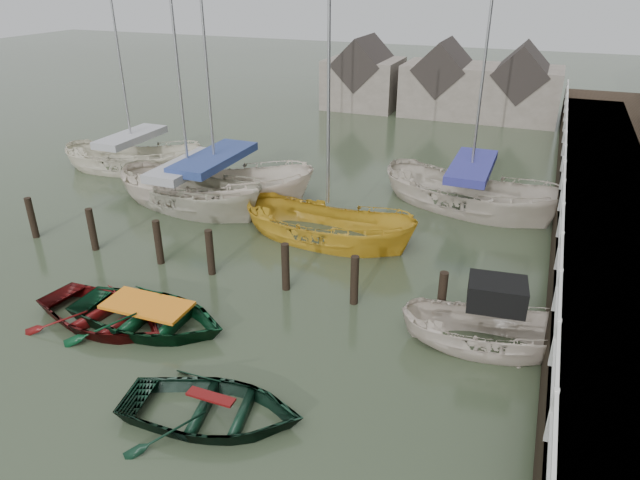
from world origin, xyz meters
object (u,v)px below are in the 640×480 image
at_px(rowboat_green, 150,326).
at_px(sailboat_e, 136,168).
at_px(rowboat_red, 105,323).
at_px(sailboat_b, 218,200).
at_px(sailboat_d, 467,206).
at_px(rowboat_dkgreen, 213,419).
at_px(sailboat_a, 192,204).
at_px(sailboat_c, 328,239).
at_px(motorboat, 489,344).

relative_size(rowboat_green, sailboat_e, 0.42).
height_order(rowboat_red, sailboat_b, sailboat_b).
relative_size(sailboat_b, sailboat_e, 1.18).
height_order(rowboat_green, sailboat_d, sailboat_d).
relative_size(rowboat_dkgreen, sailboat_d, 0.31).
bearing_deg(rowboat_red, rowboat_green, -65.53).
height_order(rowboat_red, rowboat_green, rowboat_green).
xyz_separation_m(sailboat_a, sailboat_e, (-4.72, 2.69, -0.00)).
relative_size(rowboat_dkgreen, sailboat_b, 0.32).
height_order(rowboat_red, rowboat_dkgreen, rowboat_red).
height_order(rowboat_green, rowboat_dkgreen, rowboat_green).
bearing_deg(rowboat_dkgreen, sailboat_e, 31.96).
xyz_separation_m(rowboat_green, sailboat_b, (-2.86, 8.00, 0.06)).
bearing_deg(sailboat_c, sailboat_d, -35.06).
bearing_deg(rowboat_green, motorboat, -75.53).
distance_m(sailboat_a, sailboat_e, 5.43).
bearing_deg(sailboat_c, rowboat_red, 158.65).
relative_size(motorboat, sailboat_d, 0.37).
bearing_deg(sailboat_d, rowboat_green, 168.02).
xyz_separation_m(rowboat_red, rowboat_green, (1.15, 0.32, 0.00)).
distance_m(rowboat_dkgreen, sailboat_d, 13.49).
xyz_separation_m(rowboat_dkgreen, sailboat_c, (-0.90, 8.67, 0.01)).
xyz_separation_m(rowboat_red, sailboat_b, (-1.71, 8.32, 0.06)).
xyz_separation_m(rowboat_dkgreen, sailboat_d, (2.98, 13.15, 0.06)).
distance_m(motorboat, sailboat_d, 8.85).
height_order(sailboat_b, sailboat_e, sailboat_b).
bearing_deg(motorboat, rowboat_red, 99.08).
bearing_deg(sailboat_c, sailboat_a, 87.50).
relative_size(rowboat_green, sailboat_b, 0.36).
xyz_separation_m(rowboat_green, sailboat_e, (-8.25, 9.95, 0.06)).
distance_m(rowboat_dkgreen, sailboat_c, 8.71).
height_order(rowboat_dkgreen, sailboat_c, sailboat_c).
relative_size(motorboat, sailboat_c, 0.41).
bearing_deg(motorboat, rowboat_green, 99.09).
height_order(sailboat_a, sailboat_b, sailboat_a).
distance_m(rowboat_dkgreen, sailboat_e, 16.74).
distance_m(rowboat_red, motorboat, 9.50).
distance_m(rowboat_green, motorboat, 8.31).
height_order(rowboat_green, sailboat_b, sailboat_b).
bearing_deg(rowboat_green, sailboat_c, -20.91).
height_order(rowboat_dkgreen, sailboat_e, sailboat_e).
bearing_deg(sailboat_a, rowboat_dkgreen, -132.44).
xyz_separation_m(motorboat, sailboat_a, (-11.54, 5.02, -0.04)).
relative_size(sailboat_a, sailboat_d, 0.99).
bearing_deg(sailboat_e, sailboat_c, -118.96).
bearing_deg(sailboat_b, motorboat, -132.21).
bearing_deg(sailboat_b, sailboat_d, -86.45).
distance_m(rowboat_green, sailboat_d, 12.53).
bearing_deg(sailboat_d, sailboat_c, 156.73).
distance_m(motorboat, sailboat_e, 17.99).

